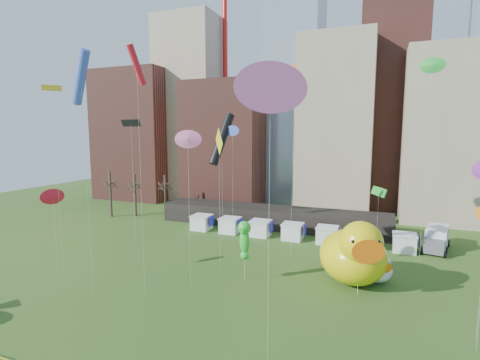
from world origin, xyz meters
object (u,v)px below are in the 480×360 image
at_px(seahorse_purple, 359,254).
at_px(small_duck, 377,268).
at_px(box_truck, 437,238).
at_px(seahorse_green, 244,237).
at_px(big_duck, 354,254).

bearing_deg(seahorse_purple, small_duck, 85.67).
bearing_deg(seahorse_purple, box_truck, 82.29).
height_order(seahorse_green, seahorse_purple, seahorse_green).
relative_size(small_duck, seahorse_green, 0.74).
distance_m(small_duck, seahorse_purple, 5.01).
bearing_deg(small_duck, seahorse_purple, -134.42).
height_order(big_duck, box_truck, big_duck).
height_order(seahorse_purple, box_truck, seahorse_purple).
bearing_deg(box_truck, big_duck, -108.66).
xyz_separation_m(seahorse_green, box_truck, (20.39, 19.35, -3.30)).
distance_m(small_duck, seahorse_green, 14.28).
height_order(big_duck, small_duck, big_duck).
bearing_deg(seahorse_green, big_duck, 13.47).
bearing_deg(big_duck, small_duck, 13.21).
bearing_deg(big_duck, box_truck, 39.56).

